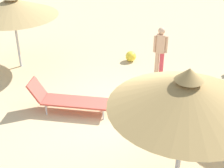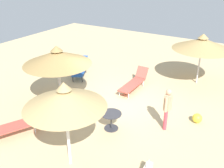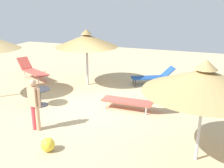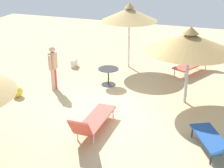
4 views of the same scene
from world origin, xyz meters
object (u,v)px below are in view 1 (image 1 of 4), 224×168
object	(u,v)px
side_table_round	(196,92)
beach_ball	(131,56)
parasol_umbrella_near_left	(187,94)
lounge_chair_front	(67,99)
person_standing_far_left	(160,49)
parasol_umbrella_edge	(12,7)

from	to	relation	value
side_table_round	beach_ball	size ratio (longest dim) A/B	2.05
parasol_umbrella_near_left	lounge_chair_front	world-z (taller)	parasol_umbrella_near_left
person_standing_far_left	beach_ball	distance (m)	1.49
lounge_chair_front	parasol_umbrella_edge	bearing A→B (deg)	-136.22
person_standing_far_left	beach_ball	world-z (taller)	person_standing_far_left
lounge_chair_front	person_standing_far_left	bearing A→B (deg)	136.40
parasol_umbrella_near_left	person_standing_far_left	bearing A→B (deg)	-174.04
person_standing_far_left	parasol_umbrella_edge	bearing A→B (deg)	-89.13
parasol_umbrella_near_left	person_standing_far_left	xyz separation A→B (m)	(-4.52, -0.47, -1.14)
parasol_umbrella_edge	side_table_round	size ratio (longest dim) A/B	3.74
parasol_umbrella_near_left	parasol_umbrella_edge	bearing A→B (deg)	-131.46
parasol_umbrella_edge	side_table_round	distance (m)	6.03
person_standing_far_left	side_table_round	distance (m)	2.01
parasol_umbrella_near_left	lounge_chair_front	size ratio (longest dim) A/B	1.30
lounge_chair_front	beach_ball	bearing A→B (deg)	157.96
lounge_chair_front	side_table_round	world-z (taller)	lounge_chair_front
parasol_umbrella_edge	lounge_chair_front	distance (m)	3.66
parasol_umbrella_edge	parasol_umbrella_near_left	bearing A→B (deg)	48.54
parasol_umbrella_edge	person_standing_far_left	distance (m)	4.71
parasol_umbrella_edge	lounge_chair_front	size ratio (longest dim) A/B	1.31
parasol_umbrella_near_left	lounge_chair_front	bearing A→B (deg)	-127.00
lounge_chair_front	beach_ball	size ratio (longest dim) A/B	5.85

